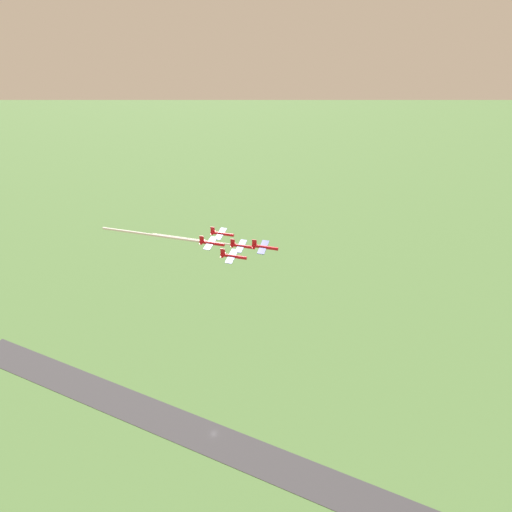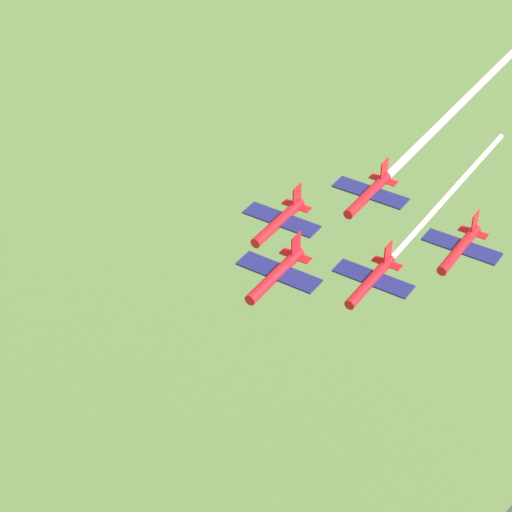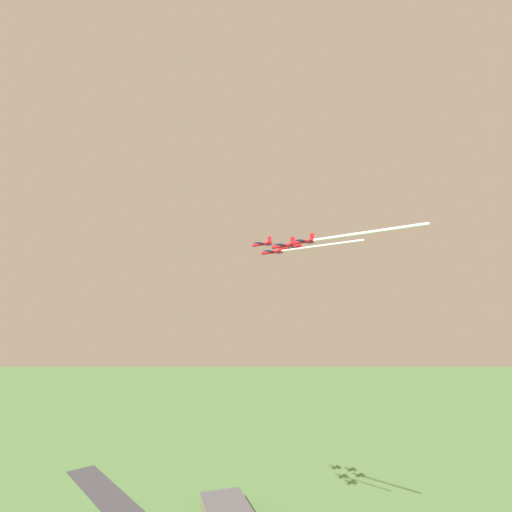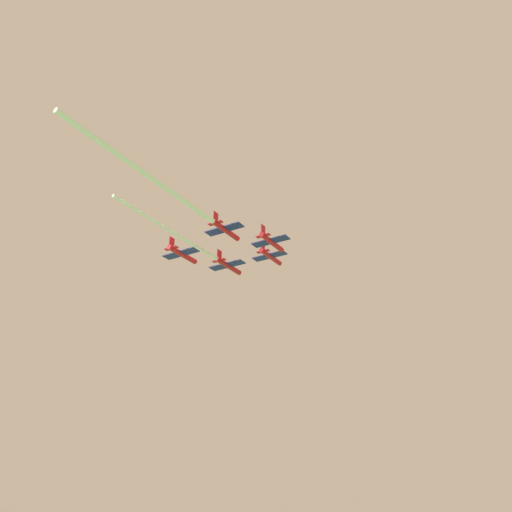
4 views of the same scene
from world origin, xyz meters
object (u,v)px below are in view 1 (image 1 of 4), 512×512
at_px(jet_4, 211,243).
at_px(jet_1, 242,246).
at_px(jet_3, 221,234).
at_px(jet_0, 264,247).
at_px(jet_2, 233,256).

bearing_deg(jet_4, jet_1, 120.47).
height_order(jet_3, jet_4, jet_4).
distance_m(jet_0, jet_3, 26.86).
height_order(jet_1, jet_4, jet_4).
bearing_deg(jet_3, jet_0, 59.53).
height_order(jet_0, jet_1, jet_0).
bearing_deg(jet_1, jet_0, 59.53).
relative_size(jet_2, jet_4, 1.00).
xyz_separation_m(jet_1, jet_3, (13.19, 0.06, 0.54)).
distance_m(jet_2, jet_4, 13.19).
bearing_deg(jet_4, jet_2, 59.53).
relative_size(jet_0, jet_1, 1.00).
xyz_separation_m(jet_2, jet_4, (13.19, 0.06, 0.21)).
relative_size(jet_1, jet_4, 1.00).
distance_m(jet_2, jet_3, 23.29).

